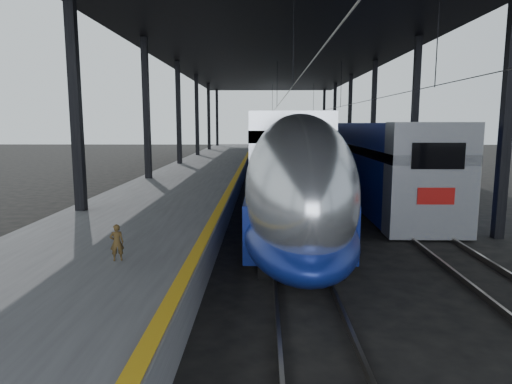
{
  "coord_description": "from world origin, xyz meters",
  "views": [
    {
      "loc": [
        0.98,
        -11.54,
        4.19
      ],
      "look_at": [
        0.73,
        2.98,
        2.0
      ],
      "focal_mm": 32.0,
      "sensor_mm": 36.0,
      "label": 1
    }
  ],
  "objects": [
    {
      "name": "canopy",
      "position": [
        1.9,
        20.0,
        9.12
      ],
      "size": [
        18.0,
        75.0,
        9.47
      ],
      "color": "black",
      "rests_on": "ground"
    },
    {
      "name": "rails",
      "position": [
        4.5,
        20.0,
        0.08
      ],
      "size": [
        6.52,
        80.0,
        0.16
      ],
      "color": "slate",
      "rests_on": "ground"
    },
    {
      "name": "child",
      "position": [
        -2.46,
        -1.25,
        1.44
      ],
      "size": [
        0.37,
        0.3,
        0.87
      ],
      "primitive_type": "imported",
      "rotation": [
        0.0,
        0.0,
        3.48
      ],
      "color": "#443216",
      "rests_on": "platform"
    },
    {
      "name": "platform",
      "position": [
        -3.5,
        20.0,
        0.5
      ],
      "size": [
        6.0,
        80.0,
        1.0
      ],
      "primitive_type": "cube",
      "color": "#4C4C4F",
      "rests_on": "ground"
    },
    {
      "name": "ground",
      "position": [
        0.0,
        0.0,
        0.0
      ],
      "size": [
        160.0,
        160.0,
        0.0
      ],
      "primitive_type": "plane",
      "color": "black",
      "rests_on": "ground"
    },
    {
      "name": "yellow_strip",
      "position": [
        -0.7,
        20.0,
        1.0
      ],
      "size": [
        0.3,
        80.0,
        0.01
      ],
      "primitive_type": "cube",
      "color": "gold",
      "rests_on": "platform"
    },
    {
      "name": "second_train",
      "position": [
        7.0,
        31.62,
        2.15
      ],
      "size": [
        3.08,
        56.05,
        4.24
      ],
      "color": "navy",
      "rests_on": "ground"
    },
    {
      "name": "tgv_train",
      "position": [
        2.0,
        29.06,
        2.16
      ],
      "size": [
        3.23,
        65.2,
        4.63
      ],
      "color": "#B4B7BC",
      "rests_on": "ground"
    }
  ]
}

